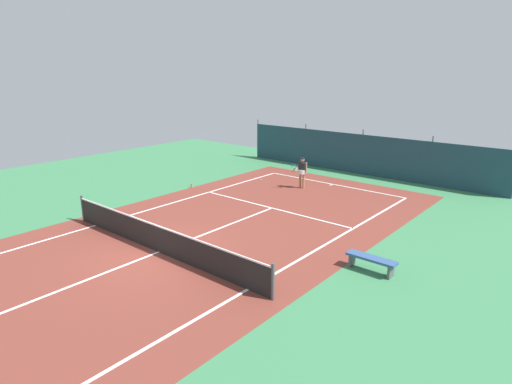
% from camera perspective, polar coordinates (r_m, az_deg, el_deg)
% --- Properties ---
extents(ground_plane, '(36.00, 36.00, 0.00)m').
position_cam_1_polar(ground_plane, '(15.47, -12.75, -7.79)').
color(ground_plane, '#387A4C').
extents(court_surface, '(11.02, 26.60, 0.01)m').
position_cam_1_polar(court_surface, '(15.47, -12.75, -7.78)').
color(court_surface, brown).
rests_on(court_surface, ground).
extents(tennis_net, '(10.12, 0.10, 1.10)m').
position_cam_1_polar(tennis_net, '(15.27, -12.87, -6.04)').
color(tennis_net, black).
rests_on(tennis_net, ground).
extents(back_fence, '(16.30, 0.98, 2.70)m').
position_cam_1_polar(back_fence, '(27.17, 14.19, 3.90)').
color(back_fence, '#1E3D4C').
rests_on(back_fence, ground).
extents(tennis_player, '(0.67, 0.78, 1.64)m').
position_cam_1_polar(tennis_player, '(22.90, 6.12, 2.85)').
color(tennis_player, '#9E7051').
rests_on(tennis_player, ground).
extents(tennis_ball_near_player, '(0.07, 0.07, 0.07)m').
position_cam_1_polar(tennis_ball_near_player, '(24.62, 0.65, 1.65)').
color(tennis_ball_near_player, '#CCDB33').
rests_on(tennis_ball_near_player, ground).
extents(parked_car, '(2.37, 4.38, 1.68)m').
position_cam_1_polar(parked_car, '(29.04, 18.93, 4.62)').
color(parked_car, maroon).
rests_on(parked_car, ground).
extents(courtside_bench, '(1.60, 0.40, 0.49)m').
position_cam_1_polar(courtside_bench, '(14.06, 15.05, -8.77)').
color(courtside_bench, '#335184').
rests_on(courtside_bench, ground).
extents(water_bottle, '(0.08, 0.08, 0.24)m').
position_cam_1_polar(water_bottle, '(23.25, -8.57, 0.82)').
color(water_bottle, '#D84C38').
rests_on(water_bottle, ground).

